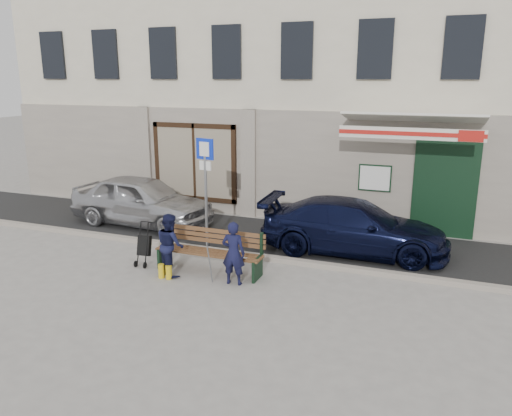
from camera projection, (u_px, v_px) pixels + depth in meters
The scene contains 11 objects.
ground at pixel (224, 282), 10.33m from camera, with size 80.00×80.00×0.00m, color #9E9991.
asphalt_lane at pixel (273, 238), 13.12m from camera, with size 60.00×3.20×0.01m, color #282828.
curb at pixel (251, 256), 11.66m from camera, with size 60.00×0.18×0.12m, color #9E9384.
building at pixel (327, 50), 16.69m from camera, with size 20.00×8.27×10.00m.
car_silver at pixel (142, 200), 14.16m from camera, with size 1.69×4.19×1.43m, color #BCBCC1.
car_navy at pixel (354, 227), 11.92m from camera, with size 1.80×4.43×1.29m, color black.
parking_sign at pixel (205, 175), 12.00m from camera, with size 0.50×0.14×2.71m.
bench at pixel (207, 252), 10.77m from camera, with size 2.40×1.17×0.98m.
man at pixel (233, 253), 10.07m from camera, with size 0.48×0.32×1.33m, color black.
woman at pixel (170, 244), 10.56m from camera, with size 0.66×0.51×1.35m, color #131636.
stroller at pixel (144, 246), 11.17m from camera, with size 0.31×0.42×0.98m.
Camera 1 is at (4.05, -8.72, 4.11)m, focal length 35.00 mm.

